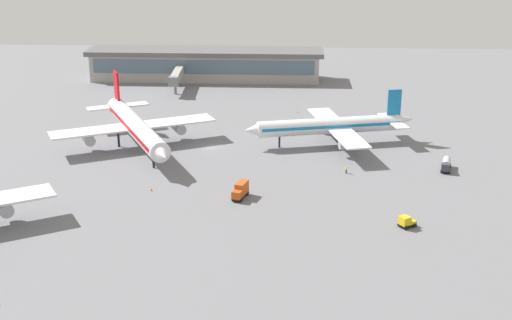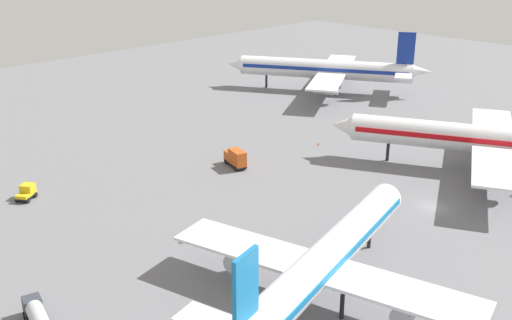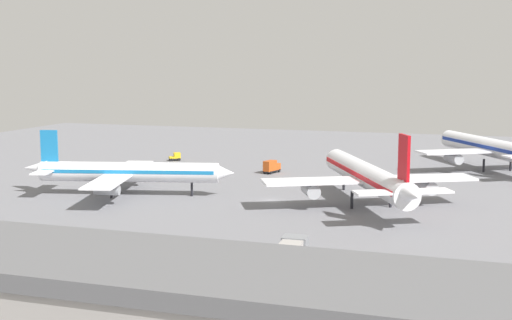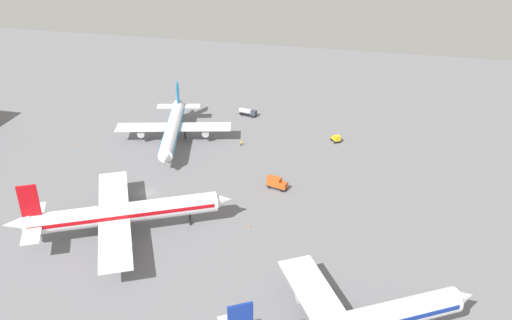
{
  "view_description": "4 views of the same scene",
  "coord_description": "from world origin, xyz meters",
  "px_view_note": "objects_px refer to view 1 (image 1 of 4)",
  "views": [
    {
      "loc": [
        -19.98,
        169.04,
        56.62
      ],
      "look_at": [
        -12.82,
        27.48,
        6.4
      ],
      "focal_mm": 48.69,
      "sensor_mm": 36.0,
      "label": 1
    },
    {
      "loc": [
        -78.83,
        -41.08,
        39.86
      ],
      "look_at": [
        -16.05,
        22.14,
        6.02
      ],
      "focal_mm": 42.82,
      "sensor_mm": 36.0,
      "label": 2
    },
    {
      "loc": [
        38.33,
        -130.41,
        28.04
      ],
      "look_at": [
        -6.77,
        10.81,
        6.65
      ],
      "focal_mm": 47.36,
      "sensor_mm": 36.0,
      "label": 3
    },
    {
      "loc": [
        119.47,
        57.29,
        78.43
      ],
      "look_at": [
        -17.32,
        26.07,
        4.06
      ],
      "focal_mm": 39.18,
      "sensor_mm": 36.0,
      "label": 4
    }
  ],
  "objects_px": {
    "airplane_taxiing": "(135,126)",
    "airplane_distant": "(332,126)",
    "catering_truck": "(241,190)",
    "safety_cone_mid_apron": "(297,112)",
    "ground_crew_worker": "(346,170)",
    "safety_cone_near_gate": "(151,190)",
    "fuel_truck": "(446,164)",
    "baggage_tug": "(406,222)"
  },
  "relations": [
    {
      "from": "baggage_tug",
      "to": "catering_truck",
      "type": "height_order",
      "value": "catering_truck"
    },
    {
      "from": "airplane_taxiing",
      "to": "safety_cone_mid_apron",
      "type": "height_order",
      "value": "airplane_taxiing"
    },
    {
      "from": "ground_crew_worker",
      "to": "safety_cone_near_gate",
      "type": "relative_size",
      "value": 2.78
    },
    {
      "from": "airplane_taxiing",
      "to": "ground_crew_worker",
      "type": "xyz_separation_m",
      "value": [
        -52.49,
        15.79,
        -5.01
      ]
    },
    {
      "from": "airplane_distant",
      "to": "safety_cone_mid_apron",
      "type": "bearing_deg",
      "value": -87.85
    },
    {
      "from": "fuel_truck",
      "to": "ground_crew_worker",
      "type": "relative_size",
      "value": 3.94
    },
    {
      "from": "baggage_tug",
      "to": "safety_cone_mid_apron",
      "type": "relative_size",
      "value": 6.25
    },
    {
      "from": "baggage_tug",
      "to": "fuel_truck",
      "type": "bearing_deg",
      "value": -147.89
    },
    {
      "from": "catering_truck",
      "to": "airplane_distant",
      "type": "bearing_deg",
      "value": 167.28
    },
    {
      "from": "airplane_distant",
      "to": "airplane_taxiing",
      "type": "bearing_deg",
      "value": -7.27
    },
    {
      "from": "catering_truck",
      "to": "ground_crew_worker",
      "type": "xyz_separation_m",
      "value": [
        -23.41,
        -15.95,
        -0.85
      ]
    },
    {
      "from": "airplane_taxiing",
      "to": "ground_crew_worker",
      "type": "bearing_deg",
      "value": 46.75
    },
    {
      "from": "airplane_distant",
      "to": "catering_truck",
      "type": "distance_m",
      "value": 43.07
    },
    {
      "from": "catering_truck",
      "to": "safety_cone_near_gate",
      "type": "relative_size",
      "value": 9.85
    },
    {
      "from": "fuel_truck",
      "to": "baggage_tug",
      "type": "height_order",
      "value": "fuel_truck"
    },
    {
      "from": "safety_cone_near_gate",
      "to": "baggage_tug",
      "type": "bearing_deg",
      "value": 163.09
    },
    {
      "from": "fuel_truck",
      "to": "safety_cone_near_gate",
      "type": "bearing_deg",
      "value": -61.88
    },
    {
      "from": "ground_crew_worker",
      "to": "safety_cone_near_gate",
      "type": "height_order",
      "value": "ground_crew_worker"
    },
    {
      "from": "safety_cone_near_gate",
      "to": "safety_cone_mid_apron",
      "type": "distance_m",
      "value": 72.39
    },
    {
      "from": "fuel_truck",
      "to": "baggage_tug",
      "type": "bearing_deg",
      "value": -9.48
    },
    {
      "from": "fuel_truck",
      "to": "safety_cone_near_gate",
      "type": "height_order",
      "value": "fuel_truck"
    },
    {
      "from": "ground_crew_worker",
      "to": "safety_cone_mid_apron",
      "type": "xyz_separation_m",
      "value": [
        10.99,
        -51.83,
        -0.55
      ]
    },
    {
      "from": "airplane_taxiing",
      "to": "safety_cone_mid_apron",
      "type": "xyz_separation_m",
      "value": [
        -41.5,
        -36.04,
        -5.56
      ]
    },
    {
      "from": "catering_truck",
      "to": "fuel_truck",
      "type": "bearing_deg",
      "value": 129.06
    },
    {
      "from": "airplane_distant",
      "to": "fuel_truck",
      "type": "height_order",
      "value": "airplane_distant"
    },
    {
      "from": "airplane_taxiing",
      "to": "baggage_tug",
      "type": "height_order",
      "value": "airplane_taxiing"
    },
    {
      "from": "safety_cone_mid_apron",
      "to": "catering_truck",
      "type": "bearing_deg",
      "value": 79.62
    },
    {
      "from": "baggage_tug",
      "to": "safety_cone_mid_apron",
      "type": "bearing_deg",
      "value": -110.08
    },
    {
      "from": "catering_truck",
      "to": "safety_cone_mid_apron",
      "type": "bearing_deg",
      "value": -173.73
    },
    {
      "from": "airplane_distant",
      "to": "safety_cone_mid_apron",
      "type": "height_order",
      "value": "airplane_distant"
    },
    {
      "from": "ground_crew_worker",
      "to": "safety_cone_mid_apron",
      "type": "relative_size",
      "value": 2.78
    },
    {
      "from": "airplane_taxiing",
      "to": "airplane_distant",
      "type": "xyz_separation_m",
      "value": [
        -50.14,
        -5.69,
        -0.81
      ]
    },
    {
      "from": "catering_truck",
      "to": "safety_cone_near_gate",
      "type": "distance_m",
      "value": 19.92
    },
    {
      "from": "airplane_distant",
      "to": "ground_crew_worker",
      "type": "relative_size",
      "value": 26.99
    },
    {
      "from": "airplane_taxiing",
      "to": "safety_cone_near_gate",
      "type": "relative_size",
      "value": 81.97
    },
    {
      "from": "ground_crew_worker",
      "to": "safety_cone_near_gate",
      "type": "bearing_deg",
      "value": -151.6
    },
    {
      "from": "airplane_taxiing",
      "to": "ground_crew_worker",
      "type": "relative_size",
      "value": 29.45
    },
    {
      "from": "airplane_taxiing",
      "to": "fuel_truck",
      "type": "bearing_deg",
      "value": 54.25
    },
    {
      "from": "safety_cone_near_gate",
      "to": "airplane_distant",
      "type": "bearing_deg",
      "value": -139.7
    },
    {
      "from": "airplane_taxiing",
      "to": "safety_cone_near_gate",
      "type": "height_order",
      "value": "airplane_taxiing"
    },
    {
      "from": "airplane_taxiing",
      "to": "ground_crew_worker",
      "type": "distance_m",
      "value": 55.04
    },
    {
      "from": "airplane_taxiing",
      "to": "airplane_distant",
      "type": "bearing_deg",
      "value": 69.96
    }
  ]
}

